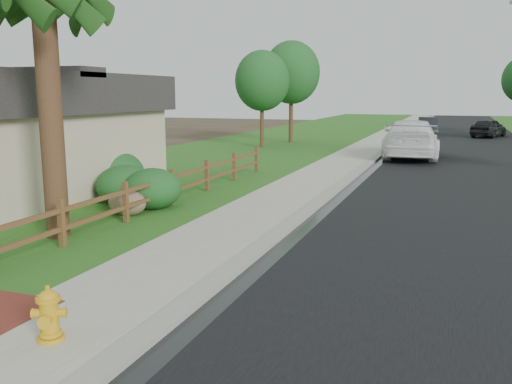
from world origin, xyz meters
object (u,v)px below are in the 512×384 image
at_px(fire_hydrant, 49,316).
at_px(white_suv, 411,139).
at_px(ranch_fence, 150,192).
at_px(dark_car_mid, 489,128).

xyz_separation_m(fire_hydrant, white_suv, (2.66, 23.53, 0.54)).
xyz_separation_m(ranch_fence, dark_car_mid, (10.03, 31.89, 0.11)).
relative_size(fire_hydrant, white_suv, 0.11).
bearing_deg(ranch_fence, dark_car_mid, 72.54).
relative_size(ranch_fence, dark_car_mid, 4.09).
distance_m(ranch_fence, dark_car_mid, 33.43).
bearing_deg(white_suv, dark_car_mid, -109.50).
bearing_deg(fire_hydrant, ranch_fence, 111.71).
height_order(ranch_fence, fire_hydrant, ranch_fence).
relative_size(fire_hydrant, dark_car_mid, 0.18).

